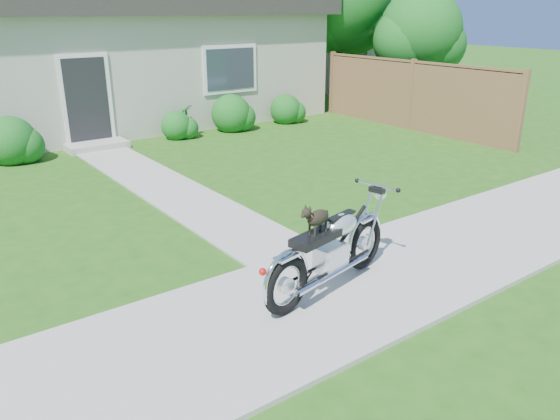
# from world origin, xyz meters

# --- Properties ---
(ground) EXTENTS (80.00, 80.00, 0.00)m
(ground) POSITION_xyz_m (0.00, 0.00, 0.00)
(ground) COLOR #235114
(ground) RESTS_ON ground
(sidewalk) EXTENTS (24.00, 2.20, 0.04)m
(sidewalk) POSITION_xyz_m (0.00, 0.00, 0.02)
(sidewalk) COLOR #9E9B93
(sidewalk) RESTS_ON ground
(walkway) EXTENTS (1.20, 8.00, 0.03)m
(walkway) POSITION_xyz_m (-1.50, 5.00, 0.01)
(walkway) COLOR #9E9B93
(walkway) RESTS_ON ground
(house) EXTENTS (12.60, 7.03, 4.50)m
(house) POSITION_xyz_m (-0.00, 11.99, 2.16)
(house) COLOR beige
(house) RESTS_ON ground
(fence) EXTENTS (0.12, 6.62, 1.90)m
(fence) POSITION_xyz_m (6.30, 5.75, 0.94)
(fence) COLOR brown
(fence) RESTS_ON ground
(tree_near) EXTENTS (2.54, 2.47, 3.79)m
(tree_near) POSITION_xyz_m (8.26, 7.07, 2.43)
(tree_near) COLOR #3D2B1C
(tree_near) RESTS_ON ground
(tree_far) EXTENTS (3.38, 3.38, 5.18)m
(tree_far) POSITION_xyz_m (7.60, 10.02, 3.33)
(tree_far) COLOR #3D2B1C
(tree_far) RESTS_ON ground
(shrub_row) EXTENTS (10.14, 1.10, 1.10)m
(shrub_row) POSITION_xyz_m (-0.84, 8.50, 0.43)
(shrub_row) COLOR #185B1B
(shrub_row) RESTS_ON ground
(potted_plant_left) EXTENTS (0.82, 0.77, 0.72)m
(potted_plant_left) POSITION_xyz_m (-3.16, 8.55, 0.36)
(potted_plant_left) COLOR #175A18
(potted_plant_left) RESTS_ON ground
(potted_plant_right) EXTENTS (0.66, 0.66, 0.84)m
(potted_plant_right) POSITION_xyz_m (0.87, 8.55, 0.42)
(potted_plant_right) COLOR #1E6D22
(potted_plant_right) RESTS_ON ground
(motorcycle_with_dog) EXTENTS (2.20, 0.77, 1.13)m
(motorcycle_with_dog) POSITION_xyz_m (-1.63, 0.05, 0.54)
(motorcycle_with_dog) COLOR black
(motorcycle_with_dog) RESTS_ON sidewalk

